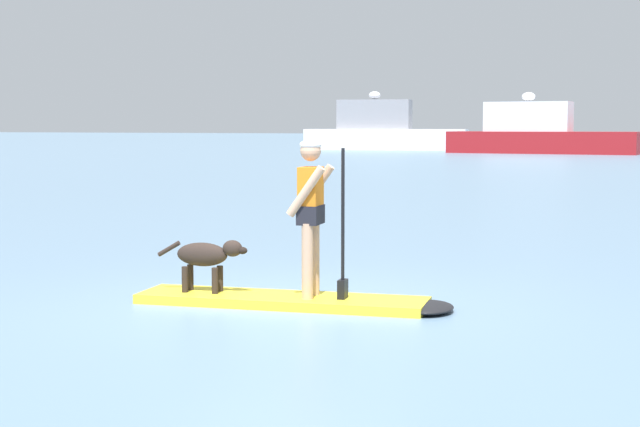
% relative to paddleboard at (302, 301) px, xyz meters
% --- Properties ---
extents(ground_plane, '(400.00, 400.00, 0.00)m').
position_rel_paddleboard_xyz_m(ground_plane, '(-0.22, -0.04, -0.05)').
color(ground_plane, slate).
extents(paddleboard, '(3.48, 1.27, 0.10)m').
position_rel_paddleboard_xyz_m(paddleboard, '(0.00, 0.00, 0.00)').
color(paddleboard, yellow).
rests_on(paddleboard, ground_plane).
extents(person_paddler, '(0.64, 0.53, 1.67)m').
position_rel_paddleboard_xyz_m(person_paddler, '(0.11, 0.02, 1.01)').
color(person_paddler, tan).
rests_on(person_paddler, paddleboard).
extents(dog, '(1.04, 0.31, 0.58)m').
position_rel_paddleboard_xyz_m(dog, '(-1.07, -0.18, 0.44)').
color(dog, '#2D231E').
rests_on(dog, paddleboard).
extents(moored_boat_starboard, '(12.95, 4.91, 4.57)m').
position_rel_paddleboard_xyz_m(moored_boat_starboard, '(-22.48, 62.03, 1.41)').
color(moored_boat_starboard, white).
rests_on(moored_boat_starboard, ground_plane).
extents(moored_boat_port, '(12.86, 3.14, 4.17)m').
position_rel_paddleboard_xyz_m(moored_boat_port, '(-9.28, 57.02, 1.27)').
color(moored_boat_port, maroon).
rests_on(moored_boat_port, ground_plane).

